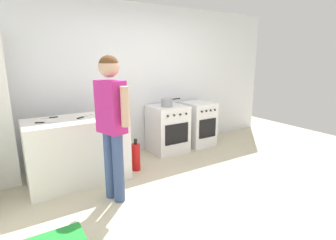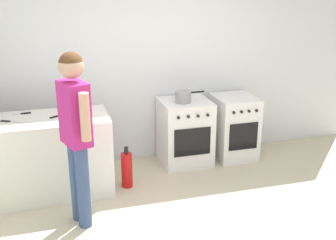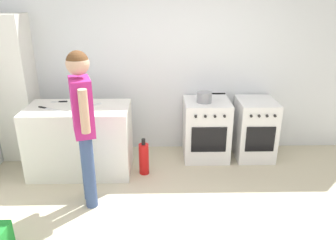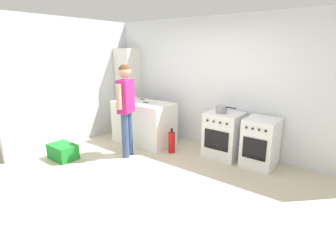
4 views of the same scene
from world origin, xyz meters
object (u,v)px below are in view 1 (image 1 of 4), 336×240
(oven_right, at_px, (198,124))
(pot, at_px, (167,103))
(knife_chef, at_px, (85,117))
(fire_extinguisher, at_px, (136,157))
(person, at_px, (111,116))
(knife_bread, at_px, (49,123))
(oven_left, at_px, (168,129))
(knife_paring, at_px, (51,118))

(oven_right, bearing_deg, pot, -176.03)
(knife_chef, xyz_separation_m, fire_extinguisher, (0.69, -0.14, -0.69))
(fire_extinguisher, bearing_deg, person, -132.69)
(knife_bread, xyz_separation_m, person, (0.59, -0.67, 0.14))
(oven_left, xyz_separation_m, knife_paring, (-1.97, -0.16, 0.48))
(knife_paring, height_order, person, person)
(oven_right, distance_m, knife_bread, 2.81)
(pot, bearing_deg, knife_paring, -176.68)
(oven_left, height_order, fire_extinguisher, oven_left)
(oven_right, distance_m, fire_extinguisher, 1.65)
(oven_right, distance_m, knife_paring, 2.71)
(oven_right, xyz_separation_m, person, (-2.15, -1.11, 0.62))
(knife_bread, bearing_deg, oven_left, 12.14)
(pot, relative_size, knife_bread, 1.18)
(knife_chef, bearing_deg, knife_bread, -167.61)
(oven_left, height_order, person, person)
(oven_left, relative_size, pot, 2.20)
(knife_paring, bearing_deg, oven_right, 3.50)
(oven_left, bearing_deg, fire_extinguisher, -151.22)
(oven_left, distance_m, oven_right, 0.70)
(knife_paring, bearing_deg, fire_extinguisher, -16.05)
(oven_right, distance_m, pot, 0.90)
(person, xyz_separation_m, fire_extinguisher, (0.58, 0.63, -0.83))
(pot, bearing_deg, knife_chef, -169.43)
(fire_extinguisher, bearing_deg, knife_chef, 168.10)
(oven_left, xyz_separation_m, oven_right, (0.70, -0.00, -0.00))
(person, bearing_deg, knife_chef, 97.91)
(knife_chef, distance_m, knife_paring, 0.44)
(fire_extinguisher, bearing_deg, knife_paring, 163.95)
(oven_left, height_order, pot, pot)
(oven_right, relative_size, person, 0.49)
(oven_right, relative_size, pot, 2.20)
(knife_bread, height_order, fire_extinguisher, knife_bread)
(oven_left, relative_size, knife_bread, 2.60)
(knife_bread, bearing_deg, knife_paring, 75.60)
(knife_bread, bearing_deg, pot, 11.01)
(knife_chef, bearing_deg, person, -82.09)
(oven_left, distance_m, fire_extinguisher, 1.01)
(pot, xyz_separation_m, knife_paring, (-1.92, -0.11, -0.02))
(oven_right, xyz_separation_m, knife_paring, (-2.66, -0.16, 0.48))
(knife_bread, distance_m, fire_extinguisher, 1.35)
(oven_right, bearing_deg, oven_left, 180.00)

